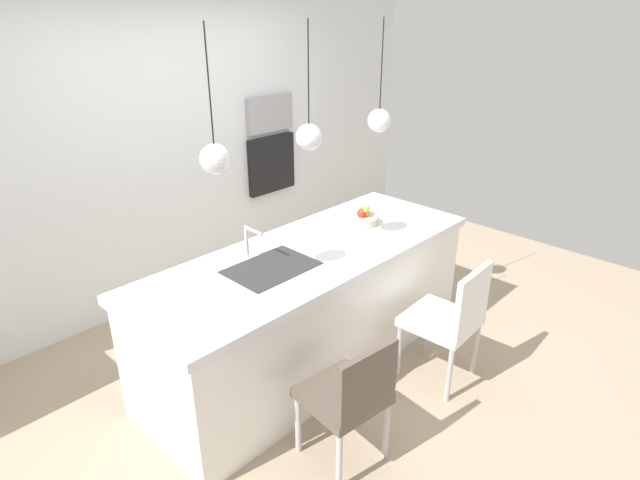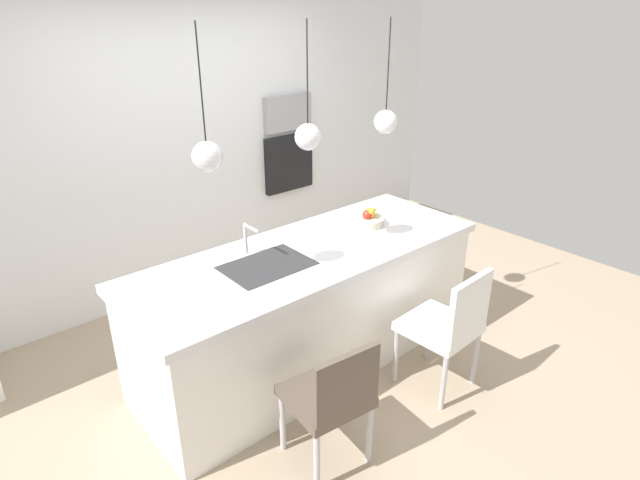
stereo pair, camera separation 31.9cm
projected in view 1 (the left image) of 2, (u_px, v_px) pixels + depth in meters
name	position (u px, v px, depth m)	size (l,w,h in m)	color
floor	(311.00, 359.00, 3.96)	(6.60, 6.60, 0.00)	tan
back_wall	(172.00, 151.00, 4.47)	(6.00, 0.10, 2.60)	white
kitchen_island	(310.00, 307.00, 3.78)	(2.57, 0.93, 0.90)	white
sink_basin	(271.00, 268.00, 3.36)	(0.56, 0.40, 0.02)	#2D2D30
faucet	(249.00, 238.00, 3.44)	(0.02, 0.17, 0.22)	silver
fruit_bowl	(361.00, 218.00, 4.04)	(0.27, 0.27, 0.15)	beige
microwave	(269.00, 113.00, 5.04)	(0.54, 0.08, 0.34)	#9E9EA3
oven	(271.00, 164.00, 5.24)	(0.56, 0.08, 0.56)	black
chair_near	(350.00, 395.00, 2.89)	(0.47, 0.47, 0.83)	brown
chair_middle	(450.00, 317.00, 3.54)	(0.46, 0.47, 0.90)	white
pendant_light_left	(215.00, 159.00, 2.80)	(0.17, 0.17, 0.77)	silver
pendant_light_center	(309.00, 137.00, 3.27)	(0.17, 0.17, 0.77)	silver
pendant_light_right	(379.00, 120.00, 3.74)	(0.17, 0.17, 0.77)	silver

